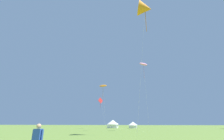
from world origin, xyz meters
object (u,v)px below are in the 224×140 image
Objects in this scene: kite_pink_parafoil at (143,64)px; festival_tent_right at (133,125)px; kite_red_diamond at (101,101)px; kite_orange_parafoil at (103,86)px; festival_tent_center at (113,124)px; kite_orange_delta at (145,9)px.

kite_pink_parafoil is 30.15m from festival_tent_right.
kite_red_diamond is at bearing -175.79° from kite_pink_parafoil.
kite_pink_parafoil is at bearing -77.13° from festival_tent_right.
kite_pink_parafoil is 1.13× the size of kite_orange_parafoil.
festival_tent_center is (-13.81, 25.06, -15.36)m from kite_pink_parafoil.
kite_orange_delta reaches higher than festival_tent_right.
kite_red_diamond is 27.27m from festival_tent_right.
festival_tent_center is at bearing 180.00° from festival_tent_right.
kite_orange_delta reaches higher than kite_red_diamond.
kite_pink_parafoil is 0.74× the size of kite_orange_delta.
kite_orange_delta is 1.52× the size of kite_orange_parafoil.
kite_orange_parafoil is (-15.34, 14.69, -2.04)m from kite_pink_parafoil.
kite_pink_parafoil is at bearing 93.58° from kite_orange_delta.
kite_red_diamond is at bearing -102.91° from festival_tent_right.
kite_pink_parafoil reaches higher than kite_red_diamond.
festival_tent_center is at bearing 109.65° from kite_orange_delta.
kite_orange_parafoil is at bearing 117.70° from kite_orange_delta.
kite_orange_delta is 48.60m from festival_tent_center.
festival_tent_center is (1.53, 10.37, -13.31)m from kite_orange_parafoil.
festival_tent_center is at bearing 81.61° from kite_orange_parafoil.
kite_pink_parafoil is 3.69× the size of festival_tent_center.
festival_tent_right is (-5.73, 25.06, -15.75)m from kite_pink_parafoil.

